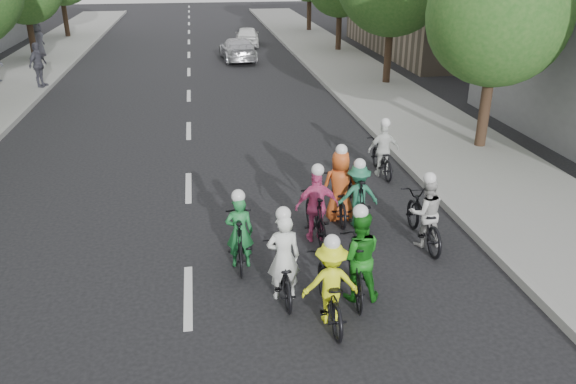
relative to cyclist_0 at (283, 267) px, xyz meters
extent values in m
plane|color=black|center=(-1.67, 0.21, -0.56)|extent=(120.00, 120.00, 0.00)
cube|color=gray|center=(6.33, 10.21, -0.49)|extent=(4.00, 80.00, 0.15)
cube|color=#999993|center=(4.38, 10.21, -0.47)|extent=(0.18, 80.00, 0.18)
cylinder|color=black|center=(-9.87, 24.21, 0.58)|extent=(0.32, 0.32, 2.27)
cylinder|color=black|center=(-9.87, 33.21, 0.68)|extent=(0.32, 0.32, 2.48)
cylinder|color=black|center=(7.13, 6.81, 0.58)|extent=(0.32, 0.32, 2.27)
sphere|color=#23571D|center=(7.13, 6.81, 3.41)|extent=(4.00, 4.00, 4.00)
cylinder|color=black|center=(7.13, 15.81, 0.68)|extent=(0.32, 0.32, 2.48)
cylinder|color=black|center=(7.13, 24.81, 0.58)|extent=(0.32, 0.32, 2.27)
cylinder|color=black|center=(7.13, 33.81, 0.68)|extent=(0.32, 0.32, 2.48)
imported|color=black|center=(0.00, 0.03, -0.12)|extent=(0.59, 1.67, 0.88)
imported|color=white|center=(0.00, -0.07, 0.24)|extent=(0.59, 0.38, 1.60)
sphere|color=white|center=(0.00, -0.07, 1.06)|extent=(0.26, 0.26, 0.26)
imported|color=black|center=(1.26, -0.18, -0.01)|extent=(0.78, 1.89, 1.10)
imported|color=#1A7419|center=(1.26, -0.28, 0.26)|extent=(0.88, 0.74, 1.65)
sphere|color=white|center=(1.26, -0.28, 1.10)|extent=(0.26, 0.26, 0.26)
imported|color=black|center=(0.65, -0.75, -0.06)|extent=(0.72, 1.91, 1.00)
imported|color=#F0FE1C|center=(0.65, -0.85, 0.15)|extent=(0.94, 0.56, 1.43)
sphere|color=white|center=(0.65, -0.85, 0.89)|extent=(0.26, 0.26, 0.26)
imported|color=black|center=(1.01, 2.02, -0.04)|extent=(0.56, 1.74, 1.03)
imported|color=#E55192|center=(1.01, 1.92, 0.22)|extent=(0.93, 0.42, 1.56)
sphere|color=white|center=(1.01, 1.92, 1.02)|extent=(0.26, 0.26, 0.26)
imported|color=black|center=(1.72, 2.90, -0.10)|extent=(0.75, 1.82, 0.93)
imported|color=#CD5420|center=(1.72, 2.80, 0.26)|extent=(0.84, 0.58, 1.64)
sphere|color=white|center=(1.72, 2.80, 1.10)|extent=(0.26, 0.26, 0.26)
imported|color=black|center=(-0.66, 1.23, -0.04)|extent=(0.57, 1.75, 1.04)
imported|color=#227F3C|center=(-0.66, 1.13, 0.16)|extent=(0.54, 0.37, 1.45)
sphere|color=white|center=(-0.66, 1.13, 0.91)|extent=(0.26, 0.26, 0.26)
imported|color=black|center=(3.16, 1.47, -0.04)|extent=(0.76, 1.99, 1.04)
imported|color=silver|center=(3.16, 1.37, 0.17)|extent=(0.73, 0.58, 1.46)
sphere|color=white|center=(3.16, 1.37, 0.92)|extent=(0.26, 0.26, 0.26)
imported|color=black|center=(2.04, 2.57, 0.01)|extent=(0.55, 1.90, 1.14)
imported|color=#256F4F|center=(2.04, 2.47, 0.15)|extent=(0.92, 0.53, 1.42)
sphere|color=white|center=(2.04, 2.47, 0.88)|extent=(0.26, 0.26, 0.26)
imported|color=black|center=(3.53, 5.35, -0.10)|extent=(0.65, 1.76, 0.92)
imported|color=white|center=(3.53, 5.25, 0.17)|extent=(0.86, 0.37, 1.45)
sphere|color=white|center=(3.53, 5.25, 0.91)|extent=(0.26, 0.26, 0.26)
imported|color=silver|center=(1.01, 23.02, 0.05)|extent=(1.99, 4.31, 1.22)
imported|color=white|center=(2.00, 27.91, 0.05)|extent=(1.78, 3.70, 1.22)
imported|color=#464551|center=(-7.97, 17.24, 0.53)|extent=(0.83, 1.20, 1.89)
imported|color=#565563|center=(-9.84, 25.27, 0.50)|extent=(0.71, 0.97, 1.83)
camera|label=1|loc=(-1.26, -8.34, 5.09)|focal=35.00mm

